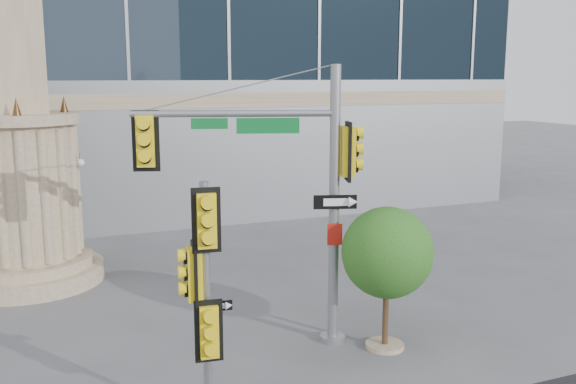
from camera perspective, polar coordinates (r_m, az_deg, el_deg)
name	(u,v)px	position (r m, az deg, el deg)	size (l,w,h in m)	color
ground	(340,371)	(14.14, 4.66, -15.58)	(120.00, 120.00, 0.00)	#545456
monument	(16,99)	(20.31, -23.02, 7.65)	(4.40, 4.40, 16.60)	gray
main_signal_pole	(283,175)	(14.36, -0.42, 1.53)	(4.81, 1.95, 6.42)	slate
secondary_signal_pole	(204,288)	(11.14, -7.46, -8.47)	(0.76, 0.62, 4.42)	slate
street_tree	(388,256)	(14.66, 8.91, -5.65)	(2.12, 2.07, 3.30)	gray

